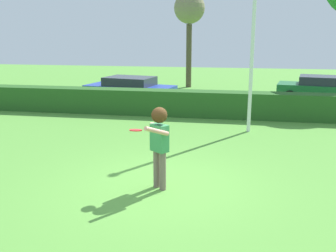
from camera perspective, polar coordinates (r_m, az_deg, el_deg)
name	(u,v)px	position (r m, az deg, el deg)	size (l,w,h in m)	color
ground_plane	(161,187)	(8.57, -0.97, -8.92)	(60.00, 60.00, 0.00)	#55953A
person	(159,138)	(8.11, -1.32, -1.72)	(0.47, 0.84, 1.79)	#79615C
frisbee	(136,130)	(7.97, -4.79, -0.62)	(0.26, 0.26, 0.05)	red
lamppost	(254,26)	(13.08, 12.51, 14.24)	(0.24, 0.24, 6.36)	silver
hedge_row	(198,104)	(15.57, 4.43, 3.31)	(20.91, 0.90, 1.02)	#275720
parked_car_blue	(130,89)	(18.52, -5.64, 5.49)	(4.45, 2.50, 1.25)	#263FA5
parked_car_green	(323,88)	(20.20, 21.90, 5.25)	(4.44, 2.42, 1.25)	#1E6633
maple_tree	(189,11)	(23.93, 3.18, 16.57)	(1.84, 1.84, 5.63)	brown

